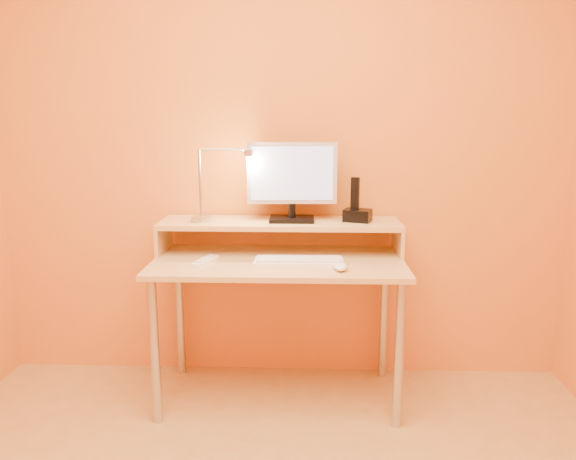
{
  "coord_description": "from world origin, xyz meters",
  "views": [
    {
      "loc": [
        0.13,
        -1.36,
        1.41
      ],
      "look_at": [
        0.05,
        1.13,
        0.88
      ],
      "focal_mm": 34.27,
      "sensor_mm": 36.0,
      "label": 1
    }
  ],
  "objects_px": {
    "lamp_base": "(201,219)",
    "mouse": "(340,266)",
    "remote_control": "(205,261)",
    "monitor_panel": "(292,173)",
    "phone_dock": "(358,215)",
    "keyboard": "(299,262)"
  },
  "relations": [
    {
      "from": "keyboard",
      "to": "remote_control",
      "type": "xyz_separation_m",
      "value": [
        -0.44,
        0.01,
        -0.0
      ]
    },
    {
      "from": "lamp_base",
      "to": "remote_control",
      "type": "height_order",
      "value": "lamp_base"
    },
    {
      "from": "lamp_base",
      "to": "keyboard",
      "type": "xyz_separation_m",
      "value": [
        0.49,
        -0.21,
        -0.16
      ]
    },
    {
      "from": "monitor_panel",
      "to": "mouse",
      "type": "distance_m",
      "value": 0.55
    },
    {
      "from": "phone_dock",
      "to": "monitor_panel",
      "type": "bearing_deg",
      "value": -163.28
    },
    {
      "from": "lamp_base",
      "to": "mouse",
      "type": "xyz_separation_m",
      "value": [
        0.68,
        -0.29,
        -0.15
      ]
    },
    {
      "from": "keyboard",
      "to": "remote_control",
      "type": "bearing_deg",
      "value": 177.82
    },
    {
      "from": "phone_dock",
      "to": "keyboard",
      "type": "relative_size",
      "value": 0.32
    },
    {
      "from": "keyboard",
      "to": "lamp_base",
      "type": "bearing_deg",
      "value": 156.32
    },
    {
      "from": "lamp_base",
      "to": "remote_control",
      "type": "relative_size",
      "value": 0.57
    },
    {
      "from": "mouse",
      "to": "keyboard",
      "type": "bearing_deg",
      "value": 152.27
    },
    {
      "from": "mouse",
      "to": "monitor_panel",
      "type": "bearing_deg",
      "value": 120.89
    },
    {
      "from": "lamp_base",
      "to": "phone_dock",
      "type": "xyz_separation_m",
      "value": [
        0.78,
        0.03,
        0.02
      ]
    },
    {
      "from": "lamp_base",
      "to": "phone_dock",
      "type": "distance_m",
      "value": 0.78
    },
    {
      "from": "mouse",
      "to": "remote_control",
      "type": "xyz_separation_m",
      "value": [
        -0.62,
        0.1,
        -0.01
      ]
    },
    {
      "from": "keyboard",
      "to": "mouse",
      "type": "height_order",
      "value": "mouse"
    },
    {
      "from": "lamp_base",
      "to": "remote_control",
      "type": "distance_m",
      "value": 0.26
    },
    {
      "from": "monitor_panel",
      "to": "mouse",
      "type": "xyz_separation_m",
      "value": [
        0.23,
        -0.33,
        -0.38
      ]
    },
    {
      "from": "monitor_panel",
      "to": "remote_control",
      "type": "bearing_deg",
      "value": -151.49
    },
    {
      "from": "monitor_panel",
      "to": "lamp_base",
      "type": "height_order",
      "value": "monitor_panel"
    },
    {
      "from": "lamp_base",
      "to": "mouse",
      "type": "bearing_deg",
      "value": -23.59
    },
    {
      "from": "monitor_panel",
      "to": "mouse",
      "type": "bearing_deg",
      "value": -58.22
    }
  ]
}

